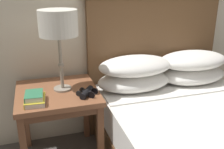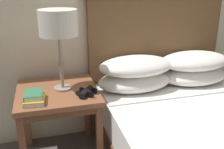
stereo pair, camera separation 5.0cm
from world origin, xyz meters
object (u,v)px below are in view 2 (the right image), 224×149
Objects in this scene: nightstand at (58,100)px; table_lamp at (58,25)px; binoculars_pair at (86,92)px; book_on_nightstand at (34,100)px; book_stacked_on_top at (33,95)px; bed at (202,144)px.

table_lamp reaches higher than nightstand.
book_on_nightstand is at bearing -177.10° from binoculars_pair.
table_lamp is 3.00× the size of book_on_nightstand.
book_stacked_on_top is (-0.16, -0.15, 0.13)m from nightstand.
book_on_nightstand is at bearing -48.10° from book_stacked_on_top.
nightstand is at bearing -162.06° from table_lamp.
book_stacked_on_top is 0.36m from binoculars_pair.
nightstand is 0.26m from book_stacked_on_top.
table_lamp is (-0.85, 0.55, 0.74)m from bed.
table_lamp is 3.64× the size of binoculars_pair.
binoculars_pair reaches higher than nightstand.
table_lamp reaches higher than binoculars_pair.
bed is 1.25m from table_lamp.
nightstand is at bearing 45.48° from book_on_nightstand.
nightstand is 0.24m from book_on_nightstand.
book_stacked_on_top is 1.03× the size of binoculars_pair.
book_stacked_on_top is (-0.20, -0.17, -0.42)m from table_lamp.
table_lamp is 0.50m from book_stacked_on_top.
table_lamp is (0.04, 0.01, 0.55)m from nightstand.
book_on_nightstand reaches higher than nightstand.
nightstand is 3.07× the size of book_on_nightstand.
binoculars_pair is at bearing -46.34° from table_lamp.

